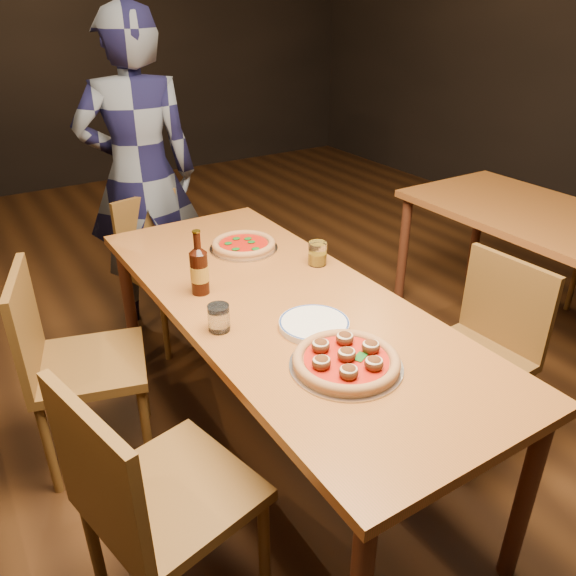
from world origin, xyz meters
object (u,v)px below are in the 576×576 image
pizza_meatball (346,360)px  beer_bottle (199,272)px  table_main (281,315)px  diner (140,176)px  amber_glass (317,253)px  pizza_margherita (244,245)px  water_glass (219,318)px  plate_stack (314,324)px  chair_main_e (470,359)px  chair_end (170,270)px  chair_main_nw (172,492)px  chair_main_sw (90,363)px

pizza_meatball → beer_bottle: bearing=104.4°
table_main → diner: size_ratio=1.12×
amber_glass → pizza_margherita: bearing=121.2°
water_glass → plate_stack: bearing=-29.6°
pizza_meatball → pizza_margherita: size_ratio=1.15×
chair_main_e → pizza_meatball: chair_main_e is taller
chair_main_e → pizza_meatball: (-0.75, -0.10, 0.33)m
chair_end → pizza_margherita: bearing=-88.8°
pizza_meatball → beer_bottle: (-0.18, 0.70, 0.07)m
chair_main_nw → pizza_meatball: size_ratio=2.64×
amber_glass → plate_stack: bearing=-126.1°
pizza_margherita → water_glass: 0.71m
chair_end → pizza_meatball: size_ratio=2.38×
water_glass → diner: size_ratio=0.05×
water_glass → chair_main_nw: bearing=-134.7°
chair_main_sw → pizza_margherita: size_ratio=2.96×
chair_main_nw → beer_bottle: beer_bottle is taller
chair_main_e → amber_glass: size_ratio=8.79×
chair_end → pizza_meatball: (-0.02, -1.61, 0.35)m
chair_main_nw → chair_end: (0.60, 1.54, -0.05)m
pizza_meatball → beer_bottle: beer_bottle is taller
plate_stack → water_glass: water_glass is taller
diner → amber_glass: bearing=119.5°
chair_main_nw → water_glass: 0.58m
chair_main_sw → chair_main_nw: bearing=-162.0°
chair_main_sw → chair_end: 0.96m
water_glass → pizza_meatball: bearing=-59.8°
chair_end → diner: (-0.01, 0.31, 0.46)m
chair_main_e → pizza_meatball: size_ratio=2.46×
chair_end → amber_glass: size_ratio=8.49×
pizza_meatball → plate_stack: pizza_meatball is taller
chair_main_nw → water_glass: chair_main_nw is taller
chair_main_e → pizza_margherita: size_ratio=2.82×
table_main → beer_bottle: 0.36m
amber_glass → diner: 1.29m
chair_main_sw → water_glass: 0.69m
beer_bottle → water_glass: size_ratio=2.66×
water_glass → diner: 1.53m
chair_main_nw → chair_main_sw: bearing=-10.9°
water_glass → chair_main_sw: bearing=128.1°
chair_main_sw → pizza_margherita: bearing=-66.1°
pizza_meatball → beer_bottle: 0.73m
chair_end → water_glass: chair_end is taller
water_glass → diner: bearing=80.5°
chair_main_e → chair_main_sw: bearing=-122.7°
plate_stack → beer_bottle: beer_bottle is taller
chair_main_sw → beer_bottle: bearing=-97.0°
chair_main_e → pizza_margherita: chair_main_e is taller
chair_main_e → water_glass: bearing=-110.2°
beer_bottle → water_glass: 0.30m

